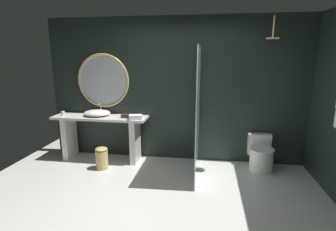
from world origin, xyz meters
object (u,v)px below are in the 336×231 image
object	(u,v)px
rain_shower_head	(273,36)
waste_bin	(102,158)
vessel_sink	(97,113)
tissue_box	(126,116)
tumbler_cup	(63,113)
folded_hand_towel	(135,117)
toilet	(261,155)
round_wall_mirror	(103,81)

from	to	relation	value
rain_shower_head	waste_bin	world-z (taller)	rain_shower_head
vessel_sink	tissue_box	bearing A→B (deg)	-5.50
tumbler_cup	tissue_box	world-z (taller)	tumbler_cup
rain_shower_head	folded_hand_towel	distance (m)	2.53
folded_hand_towel	waste_bin	bearing A→B (deg)	-153.55
tissue_box	rain_shower_head	xyz separation A→B (m)	(2.37, -0.13, 1.34)
vessel_sink	tissue_box	xyz separation A→B (m)	(0.57, -0.05, -0.02)
tissue_box	toilet	world-z (taller)	tissue_box
vessel_sink	tumbler_cup	distance (m)	0.65
vessel_sink	rain_shower_head	size ratio (longest dim) A/B	1.46
rain_shower_head	toilet	xyz separation A→B (m)	(0.01, 0.17, -1.95)
toilet	waste_bin	size ratio (longest dim) A/B	1.47
tumbler_cup	folded_hand_towel	distance (m)	1.42
rain_shower_head	waste_bin	distance (m)	3.38
vessel_sink	tumbler_cup	xyz separation A→B (m)	(-0.64, -0.07, -0.02)
tissue_box	round_wall_mirror	xyz separation A→B (m)	(-0.50, 0.26, 0.60)
tumbler_cup	round_wall_mirror	world-z (taller)	round_wall_mirror
rain_shower_head	toilet	bearing A→B (deg)	86.60
vessel_sink	toilet	size ratio (longest dim) A/B	0.85
round_wall_mirror	waste_bin	xyz separation A→B (m)	(0.16, -0.64, -1.27)
vessel_sink	rain_shower_head	distance (m)	3.22
round_wall_mirror	tumbler_cup	bearing A→B (deg)	-159.16
tumbler_cup	tissue_box	size ratio (longest dim) A/B	0.55
toilet	folded_hand_towel	size ratio (longest dim) A/B	2.65
toilet	waste_bin	world-z (taller)	toilet
rain_shower_head	toilet	distance (m)	1.96
rain_shower_head	tissue_box	bearing A→B (deg)	176.97
waste_bin	toilet	bearing A→B (deg)	8.77
folded_hand_towel	vessel_sink	bearing A→B (deg)	168.29
round_wall_mirror	rain_shower_head	world-z (taller)	rain_shower_head
rain_shower_head	folded_hand_towel	world-z (taller)	rain_shower_head
tumbler_cup	rain_shower_head	distance (m)	3.81
tissue_box	round_wall_mirror	size ratio (longest dim) A/B	0.15
vessel_sink	toilet	xyz separation A→B (m)	(2.94, -0.01, -0.64)
tumbler_cup	waste_bin	world-z (taller)	tumbler_cup
round_wall_mirror	folded_hand_towel	xyz separation A→B (m)	(0.71, -0.37, -0.59)
toilet	rain_shower_head	bearing A→B (deg)	-93.40
vessel_sink	folded_hand_towel	xyz separation A→B (m)	(0.77, -0.16, -0.01)
waste_bin	folded_hand_towel	bearing A→B (deg)	26.45
toilet	waste_bin	xyz separation A→B (m)	(-2.71, -0.42, -0.06)
round_wall_mirror	waste_bin	bearing A→B (deg)	-75.69
tissue_box	folded_hand_towel	distance (m)	0.23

